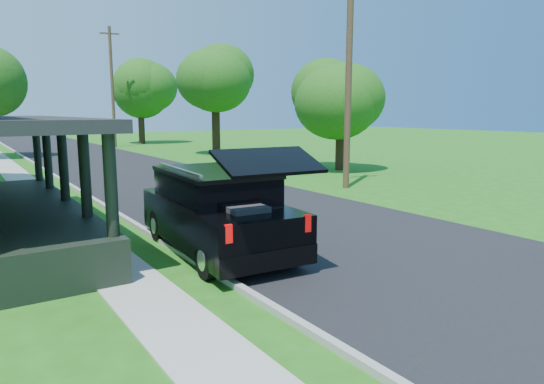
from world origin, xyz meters
TOP-DOWN VIEW (x-y plane):
  - ground at (0.00, 0.00)m, footprint 140.00×140.00m
  - street at (0.00, 20.00)m, footprint 8.00×120.00m
  - curb at (-4.05, 20.00)m, footprint 0.15×120.00m
  - sidewalk at (-5.60, 20.00)m, footprint 1.30×120.00m
  - black_suv at (-3.20, 2.10)m, footprint 2.48×5.66m
  - tree_right_near at (9.97, 12.88)m, footprint 5.29×5.34m
  - tree_right_mid at (8.86, 26.03)m, footprint 6.41×6.49m
  - tree_right_far at (8.10, 41.28)m, footprint 7.45×7.67m
  - utility_pole_near at (5.86, 7.71)m, footprint 1.67×0.43m
  - utility_pole_far at (4.50, 38.05)m, footprint 1.69×0.42m

SIDE VIEW (x-z plane):
  - ground at x=0.00m, z-range 0.00..0.00m
  - street at x=0.00m, z-range -0.01..0.01m
  - curb at x=-4.05m, z-range -0.06..0.06m
  - sidewalk at x=-5.60m, z-range -0.01..0.01m
  - black_suv at x=-3.20m, z-range -0.30..2.27m
  - tree_right_near at x=9.97m, z-range 0.97..7.95m
  - utility_pole_near at x=5.86m, z-range 0.15..9.65m
  - utility_pole_far at x=4.50m, z-range 0.15..11.00m
  - tree_right_mid at x=8.86m, z-range 1.42..10.34m
  - tree_right_far at x=8.10m, z-range 1.41..10.69m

